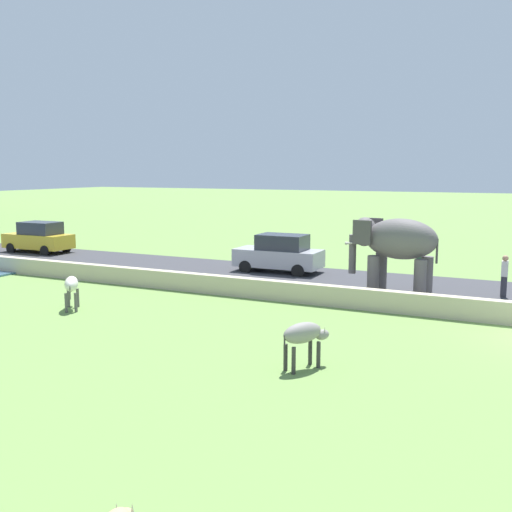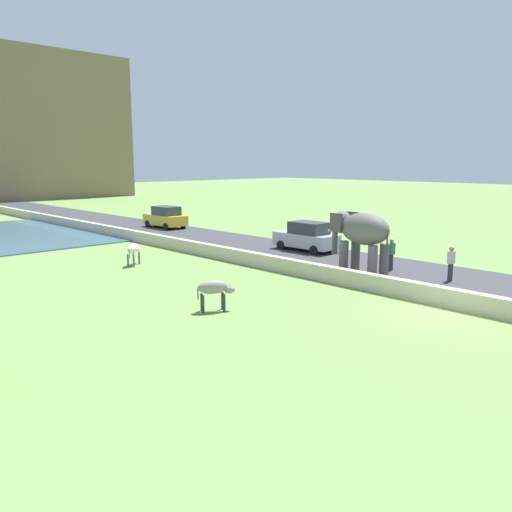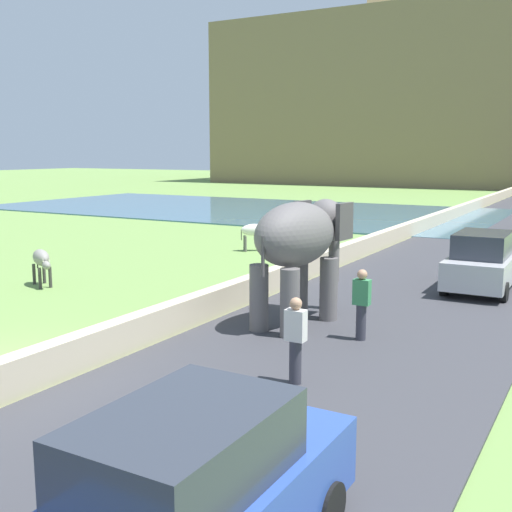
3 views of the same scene
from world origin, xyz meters
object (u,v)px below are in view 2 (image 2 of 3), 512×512
object	(u,v)px
car_yellow	(165,217)
cow_white	(134,250)
elephant	(361,233)
cow_grey	(214,289)
person_trailing	(451,263)
car_silver	(307,237)
person_beside_elephant	(391,254)

from	to	relation	value
car_yellow	cow_white	size ratio (longest dim) A/B	3.08
elephant	cow_grey	distance (m)	8.97
elephant	cow_grey	xyz separation A→B (m)	(-8.89, 0.10, -1.20)
person_trailing	car_silver	distance (m)	9.83
elephant	car_silver	world-z (taller)	elephant
cow_white	person_trailing	bearing A→B (deg)	-57.81
person_trailing	car_yellow	size ratio (longest dim) A/B	0.41
car_yellow	person_beside_elephant	bearing A→B (deg)	-93.57
elephant	car_silver	distance (m)	6.88
person_trailing	cow_grey	xyz separation A→B (m)	(-10.58, 3.80, -0.04)
person_beside_elephant	car_yellow	distance (m)	21.70
person_beside_elephant	car_yellow	xyz separation A→B (m)	(1.35, 21.65, 0.03)
cow_white	car_silver	bearing A→B (deg)	-19.67
elephant	car_yellow	bearing A→B (deg)	81.55
elephant	cow_white	xyz separation A→B (m)	(-6.62, 9.50, -1.20)
elephant	person_trailing	size ratio (longest dim) A/B	2.17
car_yellow	cow_grey	size ratio (longest dim) A/B	2.92
cow_grey	car_silver	bearing A→B (deg)	26.22
car_yellow	cow_grey	distance (m)	24.15
person_beside_elephant	cow_grey	xyz separation A→B (m)	(-10.66, 0.71, -0.04)
person_trailing	cow_grey	size ratio (longest dim) A/B	1.19
person_trailing	car_silver	bearing A→B (deg)	81.60
car_silver	cow_white	distance (m)	10.35
person_trailing	car_silver	world-z (taller)	car_silver
person_beside_elephant	cow_grey	world-z (taller)	person_beside_elephant
elephant	car_silver	xyz separation A→B (m)	(3.13, 6.02, -1.14)
elephant	person_trailing	world-z (taller)	elephant
car_yellow	car_silver	bearing A→B (deg)	-90.00
elephant	person_beside_elephant	world-z (taller)	elephant
car_silver	car_yellow	size ratio (longest dim) A/B	1.00
car_silver	cow_white	world-z (taller)	car_silver
car_silver	car_yellow	xyz separation A→B (m)	(-0.00, 15.03, 0.00)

